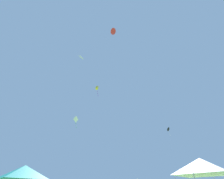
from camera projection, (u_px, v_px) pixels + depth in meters
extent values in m
pyramid|color=blue|center=(35.00, 178.00, 15.82)|extent=(3.26, 3.26, 1.04)
pyramid|color=teal|center=(24.00, 172.00, 12.12)|extent=(3.35, 3.35, 1.07)
pyramid|color=white|center=(202.00, 166.00, 10.89)|extent=(3.59, 3.59, 1.15)
cone|color=white|center=(81.00, 57.00, 33.49)|extent=(1.72, 1.81, 1.05)
cone|color=black|center=(168.00, 129.00, 33.62)|extent=(1.09, 1.09, 0.82)
sphere|color=white|center=(169.00, 132.00, 33.29)|extent=(0.11, 0.11, 0.11)
sphere|color=white|center=(169.00, 133.00, 33.17)|extent=(0.11, 0.11, 0.11)
sphere|color=white|center=(170.00, 134.00, 33.04)|extent=(0.11, 0.11, 0.11)
sphere|color=white|center=(170.00, 136.00, 32.92)|extent=(0.11, 0.11, 0.11)
cone|color=red|center=(113.00, 31.00, 21.76)|extent=(1.17, 1.25, 0.76)
cube|color=yellow|center=(97.00, 88.00, 36.19)|extent=(0.66, 1.25, 1.42)
sphere|color=purple|center=(97.00, 92.00, 35.49)|extent=(0.18, 0.18, 0.18)
sphere|color=purple|center=(98.00, 94.00, 35.12)|extent=(0.18, 0.18, 0.18)
sphere|color=purple|center=(98.00, 96.00, 34.76)|extent=(0.18, 0.18, 0.18)
pyramid|color=white|center=(76.00, 119.00, 29.87)|extent=(0.79, 0.80, 0.91)
sphere|color=green|center=(76.00, 123.00, 29.32)|extent=(0.13, 0.13, 0.13)
sphere|color=green|center=(76.00, 125.00, 29.08)|extent=(0.13, 0.13, 0.13)
sphere|color=green|center=(76.00, 127.00, 28.83)|extent=(0.13, 0.13, 0.13)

